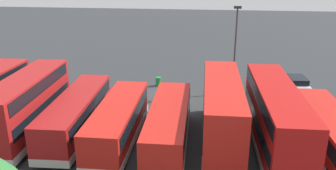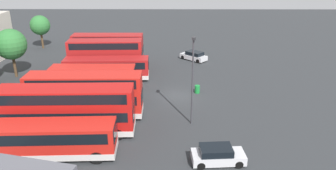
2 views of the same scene
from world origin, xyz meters
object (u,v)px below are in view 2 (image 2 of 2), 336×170
object	(u,v)px
bus_single_deck_near_end	(52,139)
waste_bin_yellow	(197,89)
bus_single_deck_fourth	(85,88)
car_hatchback_silver	(218,155)
car_small_green	(194,56)
lamp_post_tall	(193,75)
bus_double_decker_seventh	(106,55)
bus_single_deck_sixth	(107,68)
bus_single_deck_fifth	(93,77)
bus_double_decker_third	(85,94)
bus_double_decker_far_end	(108,48)
bus_double_decker_second	(67,110)

from	to	relation	value
bus_single_deck_near_end	waste_bin_yellow	size ratio (longest dim) A/B	10.84
bus_single_deck_fourth	car_hatchback_silver	bearing A→B (deg)	-131.45
bus_single_deck_fourth	waste_bin_yellow	xyz separation A→B (m)	(2.64, -12.67, -1.15)
car_small_green	lamp_post_tall	xyz separation A→B (m)	(-21.17, 1.67, 4.29)
bus_double_decker_seventh	bus_single_deck_fourth	bearing A→B (deg)	177.99
bus_double_decker_seventh	lamp_post_tall	bearing A→B (deg)	-144.48
bus_single_deck_sixth	bus_double_decker_seventh	world-z (taller)	bus_double_decker_seventh
bus_single_deck_fifth	bus_single_deck_sixth	size ratio (longest dim) A/B	0.92
waste_bin_yellow	lamp_post_tall	bearing A→B (deg)	171.36
bus_single_deck_near_end	waste_bin_yellow	world-z (taller)	bus_single_deck_near_end
bus_single_deck_fifth	lamp_post_tall	distance (m)	14.75
car_hatchback_silver	bus_double_decker_third	bearing A→B (deg)	56.82
bus_single_deck_sixth	bus_single_deck_fifth	bearing A→B (deg)	163.73
bus_double_decker_third	car_small_green	size ratio (longest dim) A/B	2.61
bus_double_decker_third	car_hatchback_silver	world-z (taller)	bus_double_decker_third
bus_single_deck_sixth	waste_bin_yellow	world-z (taller)	bus_single_deck_sixth
car_hatchback_silver	bus_single_deck_near_end	bearing A→B (deg)	86.47
waste_bin_yellow	bus_single_deck_fifth	bearing A→B (deg)	85.45
bus_single_deck_near_end	car_hatchback_silver	world-z (taller)	bus_single_deck_near_end
bus_double_decker_seventh	car_hatchback_silver	world-z (taller)	bus_double_decker_seventh
bus_single_deck_sixth	bus_double_decker_third	bearing A→B (deg)	179.38
bus_single_deck_fourth	bus_single_deck_sixth	distance (m)	7.23
bus_double_decker_third	bus_double_decker_far_end	size ratio (longest dim) A/B	1.08
bus_single_deck_fifth	bus_double_decker_third	bearing A→B (deg)	-172.94
bus_double_decker_second	waste_bin_yellow	world-z (taller)	bus_double_decker_second
bus_single_deck_fourth	bus_single_deck_sixth	size ratio (longest dim) A/B	0.96
bus_single_deck_near_end	bus_single_deck_fourth	size ratio (longest dim) A/B	0.97
car_hatchback_silver	car_small_green	bearing A→B (deg)	-0.06
bus_double_decker_far_end	car_small_green	xyz separation A→B (m)	(2.05, -13.08, -1.75)
bus_double_decker_second	waste_bin_yellow	xyz separation A→B (m)	(9.84, -12.48, -1.98)
waste_bin_yellow	bus_single_deck_fourth	bearing A→B (deg)	101.78
car_small_green	bus_single_deck_fifth	bearing A→B (deg)	133.60
bus_double_decker_third	bus_single_deck_fourth	size ratio (longest dim) A/B	1.07
lamp_post_tall	waste_bin_yellow	distance (m)	9.00
bus_single_deck_near_end	waste_bin_yellow	bearing A→B (deg)	-43.32
bus_single_deck_fourth	lamp_post_tall	world-z (taller)	lamp_post_tall
bus_double_decker_far_end	waste_bin_yellow	bearing A→B (deg)	-132.23
bus_single_deck_near_end	bus_double_decker_third	distance (m)	7.25
bus_double_decker_second	bus_single_deck_sixth	size ratio (longest dim) A/B	1.09
bus_double_decker_second	car_small_green	xyz separation A→B (m)	(23.31, -12.97, -1.75)
bus_single_deck_near_end	waste_bin_yellow	distance (m)	18.51
bus_double_decker_second	bus_double_decker_third	xyz separation A→B (m)	(3.54, -0.79, -0.00)
bus_double_decker_seventh	bus_double_decker_far_end	bearing A→B (deg)	4.45
bus_single_deck_near_end	bus_double_decker_second	bearing A→B (deg)	-3.15
bus_single_deck_sixth	bus_double_decker_seventh	size ratio (longest dim) A/B	1.07
bus_single_deck_near_end	bus_double_decker_seventh	xyz separation A→B (m)	(21.33, -0.37, 0.83)
bus_double_decker_third	lamp_post_tall	bearing A→B (deg)	-97.61
bus_double_decker_second	car_small_green	distance (m)	26.73
car_hatchback_silver	lamp_post_tall	xyz separation A→B (m)	(6.54, 1.64, 4.29)
bus_double_decker_seventh	waste_bin_yellow	world-z (taller)	bus_double_decker_seventh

